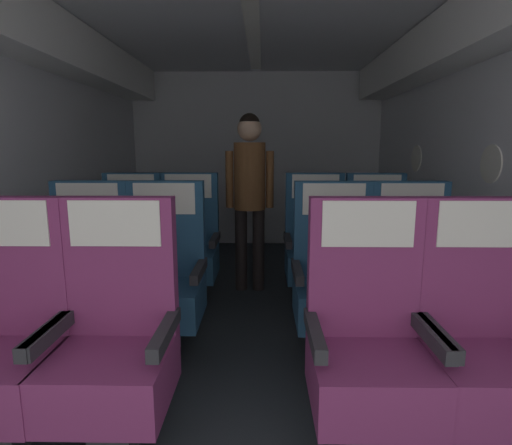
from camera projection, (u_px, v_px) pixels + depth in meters
The scene contains 15 objects.
ground at pixel (250, 330), 3.01m from camera, with size 3.53×5.88×0.02m, color #23282D.
fuselage_shell at pixel (251, 99), 2.97m from camera, with size 3.41×5.53×2.32m.
seat_a_left_window at pixel (3, 345), 1.77m from camera, with size 0.52×0.48×1.09m.
seat_a_left_aisle at pixel (114, 345), 1.77m from camera, with size 0.52×0.48×1.09m.
seat_a_right_aisle at pixel (484, 347), 1.75m from camera, with size 0.52×0.48×1.09m.
seat_a_right_window at pixel (368, 347), 1.76m from camera, with size 0.52×0.48×1.09m.
seat_b_left_window at pixel (87, 281), 2.63m from camera, with size 0.52×0.48×1.09m.
seat_b_left_aisle at pixel (164, 281), 2.63m from camera, with size 0.52×0.48×1.09m.
seat_b_right_aisle at pixel (412, 282), 2.61m from camera, with size 0.52×0.48×1.09m.
seat_b_right_window at pixel (334, 282), 2.60m from camera, with size 0.52×0.48×1.09m.
seat_c_left_window at pixel (131, 248), 3.48m from camera, with size 0.52×0.48×1.09m.
seat_c_left_aisle at pixel (188, 248), 3.49m from camera, with size 0.52×0.48×1.09m.
seat_c_right_aisle at pixel (377, 250), 3.43m from camera, with size 0.52×0.48×1.09m.
seat_c_right_window at pixel (315, 249), 3.46m from camera, with size 0.52×0.48×1.09m.
flight_attendant at pixel (250, 184), 3.67m from camera, with size 0.43×0.28×1.60m.
Camera 1 is at (0.09, -0.07, 1.30)m, focal length 28.90 mm.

